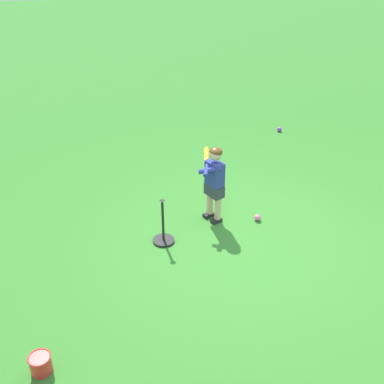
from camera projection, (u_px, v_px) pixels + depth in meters
The scene contains 6 objects.
ground_plane at pixel (238, 240), 6.20m from camera, with size 40.00×40.00×0.00m, color #38842D.
child_batter at pixel (214, 177), 6.30m from camera, with size 0.64×0.36×1.08m.
play_ball_center_lawn at pixel (258, 218), 6.56m from camera, with size 0.09×0.09×0.09m, color pink.
play_ball_by_bucket at pixel (279, 129), 9.21m from camera, with size 0.09×0.09×0.09m, color purple.
batting_tee at pixel (163, 235), 6.11m from camera, with size 0.28×0.28×0.62m.
toy_bucket at pixel (41, 364), 4.38m from camera, with size 0.22×0.22×0.19m.
Camera 1 is at (-4.92, 1.15, 3.69)m, focal length 44.60 mm.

